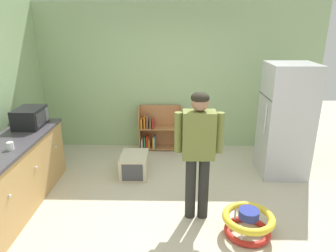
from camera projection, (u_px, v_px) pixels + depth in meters
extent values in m
plane|color=beige|center=(181.00, 214.00, 3.96)|extent=(12.00, 12.00, 0.00)
cube|color=#9BBA85|center=(179.00, 78.00, 5.72)|extent=(5.20, 0.06, 2.70)
cube|color=tan|center=(14.00, 176.00, 4.03)|extent=(0.60, 2.04, 0.86)
cube|color=#443F46|center=(8.00, 145.00, 3.88)|extent=(0.64, 2.08, 0.04)
sphere|color=silver|center=(10.00, 196.00, 3.33)|extent=(0.04, 0.04, 0.04)
sphere|color=silver|center=(36.00, 167.00, 3.98)|extent=(0.04, 0.04, 0.04)
sphere|color=silver|center=(56.00, 147.00, 4.62)|extent=(0.04, 0.04, 0.04)
cube|color=#B7BABF|center=(286.00, 121.00, 4.75)|extent=(0.70, 0.68, 1.78)
cylinder|color=silver|center=(266.00, 119.00, 4.57)|extent=(0.02, 0.02, 0.50)
cube|color=#333333|center=(265.00, 96.00, 4.63)|extent=(0.01, 0.67, 0.01)
cube|color=#AE7745|center=(140.00, 128.00, 5.82)|extent=(0.02, 0.28, 0.85)
cube|color=#AE7745|center=(181.00, 129.00, 5.81)|extent=(0.02, 0.28, 0.85)
cube|color=#B37547|center=(161.00, 126.00, 5.94)|extent=(0.80, 0.02, 0.85)
cube|color=#AE7745|center=(160.00, 148.00, 5.95)|extent=(0.76, 0.24, 0.02)
cube|color=#AE7745|center=(160.00, 128.00, 5.81)|extent=(0.76, 0.24, 0.02)
cube|color=beige|center=(142.00, 143.00, 5.89)|extent=(0.03, 0.17, 0.17)
cube|color=orange|center=(142.00, 123.00, 5.76)|extent=(0.03, 0.17, 0.18)
cube|color=#2F8446|center=(145.00, 143.00, 5.89)|extent=(0.03, 0.17, 0.21)
cube|color=orange|center=(145.00, 122.00, 5.75)|extent=(0.03, 0.17, 0.22)
cube|color=red|center=(147.00, 142.00, 5.88)|extent=(0.03, 0.17, 0.25)
cube|color=brown|center=(147.00, 122.00, 5.75)|extent=(0.03, 0.17, 0.25)
cube|color=orange|center=(149.00, 143.00, 5.89)|extent=(0.02, 0.17, 0.18)
cube|color=brown|center=(151.00, 123.00, 5.76)|extent=(0.03, 0.17, 0.18)
cube|color=gold|center=(154.00, 142.00, 5.88)|extent=(0.03, 0.17, 0.22)
cube|color=red|center=(153.00, 123.00, 5.76)|extent=(0.03, 0.17, 0.18)
cube|color=#2F5FA2|center=(155.00, 141.00, 5.88)|extent=(0.02, 0.17, 0.26)
cylinder|color=#262623|center=(190.00, 188.00, 3.79)|extent=(0.13, 0.13, 0.82)
cylinder|color=#262623|center=(203.00, 188.00, 3.78)|extent=(0.13, 0.13, 0.82)
cube|color=olive|center=(199.00, 135.00, 3.56)|extent=(0.38, 0.22, 0.58)
cylinder|color=olive|center=(178.00, 132.00, 3.55)|extent=(0.09, 0.09, 0.49)
cylinder|color=olive|center=(220.00, 133.00, 3.54)|extent=(0.09, 0.09, 0.49)
sphere|color=#96694F|center=(200.00, 103.00, 3.43)|extent=(0.20, 0.20, 0.20)
ellipsoid|color=black|center=(200.00, 98.00, 3.41)|extent=(0.21, 0.21, 0.13)
torus|color=red|center=(247.00, 231.00, 3.58)|extent=(0.54, 0.54, 0.07)
torus|color=yellow|center=(249.00, 218.00, 3.52)|extent=(0.60, 0.60, 0.08)
cylinder|color=navy|center=(249.00, 214.00, 3.51)|extent=(0.23, 0.23, 0.10)
cylinder|color=silver|center=(267.00, 225.00, 3.55)|extent=(0.02, 0.02, 0.18)
cylinder|color=silver|center=(235.00, 214.00, 3.73)|extent=(0.02, 0.02, 0.18)
cylinder|color=silver|center=(242.00, 235.00, 3.37)|extent=(0.02, 0.02, 0.18)
cube|color=beige|center=(134.00, 165.00, 4.90)|extent=(0.42, 0.54, 0.36)
cube|color=#424247|center=(132.00, 173.00, 4.64)|extent=(0.32, 0.01, 0.27)
cube|color=black|center=(30.00, 117.00, 4.43)|extent=(0.36, 0.48, 0.28)
cube|color=#2D2D33|center=(41.00, 119.00, 4.38)|extent=(0.01, 0.31, 0.20)
cube|color=#515156|center=(47.00, 114.00, 4.58)|extent=(0.01, 0.10, 0.20)
cylinder|color=white|center=(10.00, 146.00, 3.66)|extent=(0.08, 0.08, 0.09)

